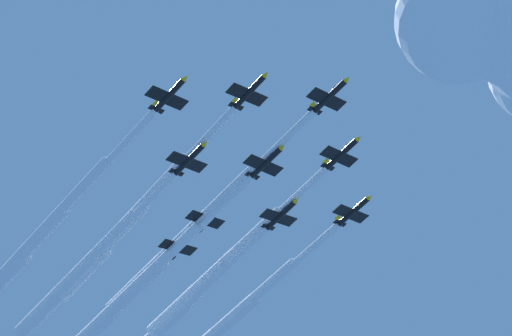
{
  "coord_description": "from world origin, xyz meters",
  "views": [
    {
      "loc": [
        -16.94,
        114.76,
        -10.72
      ],
      "look_at": [
        0.0,
        0.0,
        146.05
      ],
      "focal_mm": 71.19,
      "sensor_mm": 36.0,
      "label": 1
    }
  ],
  "objects_px": {
    "jet_lead": "(179,243)",
    "jet_starboard_inner": "(119,232)",
    "jet_trail_port": "(74,277)",
    "jet_port_outer": "(39,237)",
    "jet_starboard_outer": "(167,324)",
    "jet_starboard_mid": "(231,320)",
    "jet_port_inner": "(212,275)",
    "jet_trail_starboard": "(97,327)",
    "jet_port_mid": "(126,297)"
  },
  "relations": [
    {
      "from": "jet_lead",
      "to": "jet_port_outer",
      "type": "distance_m",
      "value": 28.34
    },
    {
      "from": "jet_port_inner",
      "to": "jet_starboard_outer",
      "type": "xyz_separation_m",
      "value": [
        12.15,
        -11.67,
        -1.25
      ]
    },
    {
      "from": "jet_port_outer",
      "to": "jet_starboard_outer",
      "type": "height_order",
      "value": "jet_starboard_outer"
    },
    {
      "from": "jet_starboard_mid",
      "to": "jet_trail_starboard",
      "type": "relative_size",
      "value": 1.0
    },
    {
      "from": "jet_port_inner",
      "to": "jet_starboard_outer",
      "type": "bearing_deg",
      "value": -43.84
    },
    {
      "from": "jet_lead",
      "to": "jet_port_mid",
      "type": "relative_size",
      "value": 0.99
    },
    {
      "from": "jet_port_outer",
      "to": "jet_starboard_outer",
      "type": "xyz_separation_m",
      "value": [
        -20.42,
        -28.75,
        0.59
      ]
    },
    {
      "from": "jet_lead",
      "to": "jet_trail_starboard",
      "type": "relative_size",
      "value": 1.14
    },
    {
      "from": "jet_port_mid",
      "to": "jet_trail_port",
      "type": "distance_m",
      "value": 11.72
    },
    {
      "from": "jet_lead",
      "to": "jet_port_mid",
      "type": "xyz_separation_m",
      "value": [
        13.69,
        -12.2,
        -1.21
      ]
    },
    {
      "from": "jet_lead",
      "to": "jet_starboard_inner",
      "type": "bearing_deg",
      "value": 17.09
    },
    {
      "from": "jet_lead",
      "to": "jet_port_mid",
      "type": "height_order",
      "value": "jet_lead"
    },
    {
      "from": "jet_starboard_inner",
      "to": "jet_starboard_outer",
      "type": "relative_size",
      "value": 1.08
    },
    {
      "from": "jet_port_inner",
      "to": "jet_starboard_outer",
      "type": "distance_m",
      "value": 16.89
    },
    {
      "from": "jet_starboard_mid",
      "to": "jet_starboard_outer",
      "type": "bearing_deg",
      "value": 8.05
    },
    {
      "from": "jet_port_outer",
      "to": "jet_lead",
      "type": "bearing_deg",
      "value": -168.39
    },
    {
      "from": "jet_trail_port",
      "to": "jet_port_mid",
      "type": "bearing_deg",
      "value": -146.88
    },
    {
      "from": "jet_starboard_mid",
      "to": "jet_starboard_outer",
      "type": "distance_m",
      "value": 14.08
    },
    {
      "from": "jet_lead",
      "to": "jet_starboard_mid",
      "type": "xyz_separation_m",
      "value": [
        -6.54,
        -25.01,
        1.94
      ]
    },
    {
      "from": "jet_starboard_mid",
      "to": "jet_starboard_outer",
      "type": "xyz_separation_m",
      "value": [
        13.88,
        1.96,
        -1.34
      ]
    },
    {
      "from": "jet_lead",
      "to": "jet_starboard_outer",
      "type": "relative_size",
      "value": 1.16
    },
    {
      "from": "jet_starboard_inner",
      "to": "jet_port_inner",
      "type": "bearing_deg",
      "value": -137.87
    },
    {
      "from": "jet_port_outer",
      "to": "jet_trail_port",
      "type": "relative_size",
      "value": 1.1
    },
    {
      "from": "jet_lead",
      "to": "jet_port_inner",
      "type": "distance_m",
      "value": 12.49
    },
    {
      "from": "jet_starboard_inner",
      "to": "jet_lead",
      "type": "bearing_deg",
      "value": -162.91
    },
    {
      "from": "jet_starboard_outer",
      "to": "jet_lead",
      "type": "bearing_deg",
      "value": 107.66
    },
    {
      "from": "jet_port_mid",
      "to": "jet_starboard_mid",
      "type": "bearing_deg",
      "value": -147.66
    },
    {
      "from": "jet_port_inner",
      "to": "jet_trail_port",
      "type": "xyz_separation_m",
      "value": [
        28.29,
        5.56,
        -2.16
      ]
    },
    {
      "from": "jet_trail_port",
      "to": "jet_starboard_inner",
      "type": "bearing_deg",
      "value": 141.15
    },
    {
      "from": "jet_starboard_mid",
      "to": "jet_port_outer",
      "type": "distance_m",
      "value": 46.08
    },
    {
      "from": "jet_lead",
      "to": "jet_starboard_outer",
      "type": "xyz_separation_m",
      "value": [
        7.34,
        -23.05,
        0.6
      ]
    },
    {
      "from": "jet_port_inner",
      "to": "jet_trail_port",
      "type": "height_order",
      "value": "jet_port_inner"
    },
    {
      "from": "jet_port_outer",
      "to": "jet_port_mid",
      "type": "bearing_deg",
      "value": -128.16
    },
    {
      "from": "jet_port_mid",
      "to": "jet_port_outer",
      "type": "xyz_separation_m",
      "value": [
        14.07,
        17.91,
        1.22
      ]
    },
    {
      "from": "jet_starboard_outer",
      "to": "jet_trail_port",
      "type": "relative_size",
      "value": 0.98
    },
    {
      "from": "jet_trail_starboard",
      "to": "jet_trail_port",
      "type": "bearing_deg",
      "value": 85.26
    },
    {
      "from": "jet_lead",
      "to": "jet_port_mid",
      "type": "distance_m",
      "value": 18.38
    },
    {
      "from": "jet_lead",
      "to": "jet_starboard_mid",
      "type": "relative_size",
      "value": 1.14
    },
    {
      "from": "jet_starboard_mid",
      "to": "jet_trail_starboard",
      "type": "bearing_deg",
      "value": 7.98
    },
    {
      "from": "jet_lead",
      "to": "jet_trail_port",
      "type": "xyz_separation_m",
      "value": [
        23.48,
        -5.82,
        -0.3
      ]
    },
    {
      "from": "jet_port_inner",
      "to": "jet_port_outer",
      "type": "relative_size",
      "value": 0.92
    },
    {
      "from": "jet_lead",
      "to": "jet_trail_port",
      "type": "relative_size",
      "value": 1.13
    },
    {
      "from": "jet_port_outer",
      "to": "jet_trail_port",
      "type": "height_order",
      "value": "jet_port_outer"
    },
    {
      "from": "jet_lead",
      "to": "jet_starboard_mid",
      "type": "distance_m",
      "value": 25.92
    },
    {
      "from": "jet_lead",
      "to": "jet_starboard_inner",
      "type": "xyz_separation_m",
      "value": [
        11.76,
        3.62,
        1.34
      ]
    },
    {
      "from": "jet_starboard_inner",
      "to": "jet_port_mid",
      "type": "bearing_deg",
      "value": -83.05
    },
    {
      "from": "jet_lead",
      "to": "jet_starboard_outer",
      "type": "height_order",
      "value": "jet_starboard_outer"
    },
    {
      "from": "jet_port_outer",
      "to": "jet_trail_starboard",
      "type": "bearing_deg",
      "value": -101.73
    },
    {
      "from": "jet_trail_port",
      "to": "jet_lead",
      "type": "bearing_deg",
      "value": 166.08
    },
    {
      "from": "jet_trail_starboard",
      "to": "jet_starboard_inner",
      "type": "bearing_deg",
      "value": 113.03
    }
  ]
}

